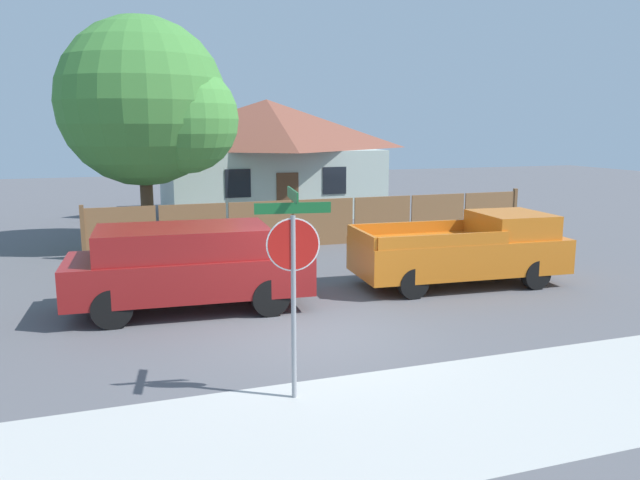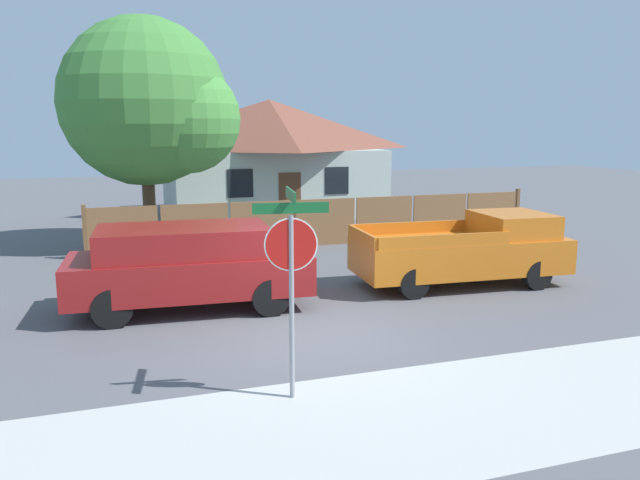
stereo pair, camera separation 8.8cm
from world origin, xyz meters
The scene contains 8 objects.
ground_plane centered at (0.00, 0.00, 0.00)m, with size 80.00×80.00×0.00m, color #56565B.
sidewalk_strip centered at (0.00, -3.60, 0.00)m, with size 36.00×3.20×0.01m.
wooden_fence centered at (3.11, 8.32, 0.76)m, with size 14.72×0.12×1.61m.
house centered at (3.31, 16.46, 2.57)m, with size 9.53×6.90×4.95m.
oak_tree centered at (-2.03, 9.84, 4.43)m, with size 5.46×5.20×7.15m.
red_suv centered at (-1.95, 2.40, 0.97)m, with size 5.07×2.36×1.77m.
orange_pickup centered at (4.72, 2.39, 0.85)m, with size 5.19×2.32×1.72m.
stop_sign centered at (-1.10, -2.49, 2.03)m, with size 1.04×0.93×2.98m.
Camera 1 is at (-3.46, -10.51, 3.82)m, focal length 35.00 mm.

